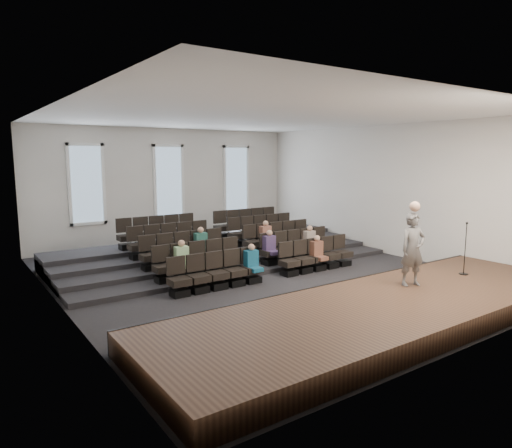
{
  "coord_description": "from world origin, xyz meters",
  "views": [
    {
      "loc": [
        -8.28,
        -11.7,
        3.78
      ],
      "look_at": [
        0.19,
        0.5,
        1.59
      ],
      "focal_mm": 32.0,
      "sensor_mm": 36.0,
      "label": 1
    }
  ],
  "objects": [
    {
      "name": "stage",
      "position": [
        0.0,
        -5.1,
        0.25
      ],
      "size": [
        11.8,
        3.6,
        0.5
      ],
      "primitive_type": "cube",
      "color": "#482F1E",
      "rests_on": "ground"
    },
    {
      "name": "mic_stand",
      "position": [
        3.67,
        -4.76,
        0.94
      ],
      "size": [
        0.25,
        0.25,
        1.49
      ],
      "color": "black",
      "rests_on": "stage"
    },
    {
      "name": "audience",
      "position": [
        0.28,
        0.45,
        0.83
      ],
      "size": [
        5.45,
        2.64,
        1.1
      ],
      "color": "#16526E",
      "rests_on": "seating_rows"
    },
    {
      "name": "risers",
      "position": [
        0.0,
        3.17,
        0.2
      ],
      "size": [
        11.8,
        4.8,
        0.6
      ],
      "color": "black",
      "rests_on": "ground"
    },
    {
      "name": "wall_back",
      "position": [
        0.0,
        7.02,
        2.5
      ],
      "size": [
        12.0,
        0.04,
        5.0
      ],
      "primitive_type": "cube",
      "color": "silver",
      "rests_on": "ground"
    },
    {
      "name": "windows",
      "position": [
        0.0,
        6.95,
        2.7
      ],
      "size": [
        8.44,
        0.1,
        3.24
      ],
      "color": "white",
      "rests_on": "wall_back"
    },
    {
      "name": "ceiling",
      "position": [
        0.0,
        0.0,
        5.01
      ],
      "size": [
        12.0,
        14.0,
        0.02
      ],
      "primitive_type": "cube",
      "color": "white",
      "rests_on": "ground"
    },
    {
      "name": "seating_rows",
      "position": [
        -0.0,
        1.54,
        0.68
      ],
      "size": [
        6.8,
        4.7,
        1.67
      ],
      "color": "black",
      "rests_on": "ground"
    },
    {
      "name": "wall_front",
      "position": [
        0.0,
        -7.02,
        2.5
      ],
      "size": [
        12.0,
        0.04,
        5.0
      ],
      "primitive_type": "cube",
      "color": "silver",
      "rests_on": "ground"
    },
    {
      "name": "wall_right",
      "position": [
        6.02,
        0.0,
        2.5
      ],
      "size": [
        0.04,
        14.0,
        5.0
      ],
      "primitive_type": "cube",
      "color": "silver",
      "rests_on": "ground"
    },
    {
      "name": "wall_left",
      "position": [
        -6.02,
        0.0,
        2.5
      ],
      "size": [
        0.04,
        14.0,
        5.0
      ],
      "primitive_type": "cube",
      "color": "silver",
      "rests_on": "ground"
    },
    {
      "name": "speaker",
      "position": [
        1.51,
        -4.62,
        1.44
      ],
      "size": [
        0.79,
        0.63,
        1.88
      ],
      "primitive_type": "imported",
      "rotation": [
        0.0,
        0.0,
        -0.31
      ],
      "color": "#5F5C5A",
      "rests_on": "stage"
    },
    {
      "name": "stage_lip",
      "position": [
        0.0,
        -3.33,
        0.25
      ],
      "size": [
        11.8,
        0.06,
        0.52
      ],
      "primitive_type": "cube",
      "color": "black",
      "rests_on": "ground"
    },
    {
      "name": "ground",
      "position": [
        0.0,
        0.0,
        0.0
      ],
      "size": [
        14.0,
        14.0,
        0.0
      ],
      "primitive_type": "plane",
      "color": "black",
      "rests_on": "ground"
    }
  ]
}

